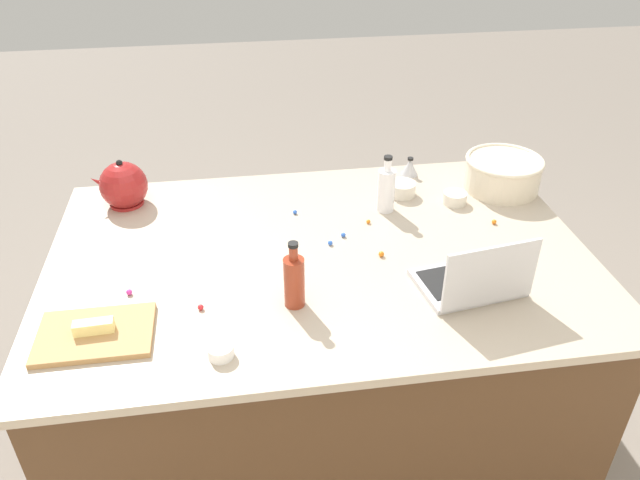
{
  "coord_description": "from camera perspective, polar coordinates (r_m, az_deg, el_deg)",
  "views": [
    {
      "loc": [
        0.26,
        1.72,
        2.08
      ],
      "look_at": [
        0.0,
        0.0,
        0.95
      ],
      "focal_mm": 34.6,
      "sensor_mm": 36.0,
      "label": 1
    }
  ],
  "objects": [
    {
      "name": "ground_plane",
      "position": [
        2.71,
        0.0,
        -17.1
      ],
      "size": [
        12.0,
        12.0,
        0.0
      ],
      "primitive_type": "plane",
      "color": "slate"
    },
    {
      "name": "ramekin_small",
      "position": [
        2.45,
        7.59,
        4.71
      ],
      "size": [
        0.11,
        0.11,
        0.05
      ],
      "primitive_type": "cylinder",
      "color": "beige",
      "rests_on": "island_counter"
    },
    {
      "name": "candy_0",
      "position": [
        2.34,
        15.8,
        1.63
      ],
      "size": [
        0.02,
        0.02,
        0.02
      ],
      "primitive_type": "sphere",
      "color": "orange",
      "rests_on": "island_counter"
    },
    {
      "name": "cutting_board",
      "position": [
        1.87,
        -20.07,
        -8.17
      ],
      "size": [
        0.32,
        0.22,
        0.02
      ],
      "primitive_type": "cube",
      "color": "#AD7F4C",
      "rests_on": "island_counter"
    },
    {
      "name": "candy_2",
      "position": [
        2.13,
        0.95,
        -0.27
      ],
      "size": [
        0.02,
        0.02,
        0.02
      ],
      "primitive_type": "sphere",
      "color": "blue",
      "rests_on": "island_counter"
    },
    {
      "name": "butter_stick_left",
      "position": [
        1.85,
        -20.21,
        -7.53
      ],
      "size": [
        0.11,
        0.04,
        0.04
      ],
      "primitive_type": "cube",
      "rotation": [
        0.0,
        0.0,
        0.05
      ],
      "color": "#F4E58C",
      "rests_on": "cutting_board"
    },
    {
      "name": "bottle_soy",
      "position": [
        1.82,
        -2.41,
        -3.76
      ],
      "size": [
        0.06,
        0.06,
        0.22
      ],
      "color": "maroon",
      "rests_on": "island_counter"
    },
    {
      "name": "bottle_vinegar",
      "position": [
        2.31,
        6.14,
        4.72
      ],
      "size": [
        0.07,
        0.07,
        0.22
      ],
      "color": "white",
      "rests_on": "island_counter"
    },
    {
      "name": "candy_4",
      "position": [
        2.18,
        2.17,
        0.48
      ],
      "size": [
        0.02,
        0.02,
        0.02
      ],
      "primitive_type": "sphere",
      "color": "blue",
      "rests_on": "island_counter"
    },
    {
      "name": "candy_3",
      "position": [
        2.31,
        -2.33,
        2.6
      ],
      "size": [
        0.02,
        0.02,
        0.02
      ],
      "primitive_type": "sphere",
      "color": "blue",
      "rests_on": "island_counter"
    },
    {
      "name": "candy_1",
      "position": [
        1.88,
        -10.98,
        -6.13
      ],
      "size": [
        0.02,
        0.02,
        0.02
      ],
      "primitive_type": "sphere",
      "color": "red",
      "rests_on": "island_counter"
    },
    {
      "name": "candy_7",
      "position": [
        2.26,
        4.5,
        1.71
      ],
      "size": [
        0.02,
        0.02,
        0.02
      ],
      "primitive_type": "sphere",
      "color": "orange",
      "rests_on": "island_counter"
    },
    {
      "name": "kettle",
      "position": [
        2.46,
        -17.73,
        4.8
      ],
      "size": [
        0.21,
        0.18,
        0.2
      ],
      "color": "maroon",
      "rests_on": "island_counter"
    },
    {
      "name": "kitchen_timer",
      "position": [
        2.61,
        8.31,
        6.72
      ],
      "size": [
        0.07,
        0.07,
        0.08
      ],
      "color": "#B2B2B7",
      "rests_on": "island_counter"
    },
    {
      "name": "candy_6",
      "position": [
        2.08,
        5.7,
        -1.3
      ],
      "size": [
        0.02,
        0.02,
        0.02
      ],
      "primitive_type": "sphere",
      "color": "orange",
      "rests_on": "island_counter"
    },
    {
      "name": "mixing_bowl_large",
      "position": [
        2.57,
        16.55,
        5.98
      ],
      "size": [
        0.31,
        0.31,
        0.13
      ],
      "color": "beige",
      "rests_on": "island_counter"
    },
    {
      "name": "ramekin_medium",
      "position": [
        1.72,
        -9.17,
        -10.12
      ],
      "size": [
        0.07,
        0.07,
        0.04
      ],
      "primitive_type": "cylinder",
      "color": "white",
      "rests_on": "island_counter"
    },
    {
      "name": "laptop",
      "position": [
        1.95,
        14.08,
        -3.6
      ],
      "size": [
        0.34,
        0.27,
        0.22
      ],
      "color": "#B7B7BC",
      "rests_on": "island_counter"
    },
    {
      "name": "island_counter",
      "position": [
        2.38,
        0.0,
        -10.12
      ],
      "size": [
        1.83,
        1.21,
        0.9
      ],
      "color": "#4C331E",
      "rests_on": "ground"
    },
    {
      "name": "candy_8",
      "position": [
        1.99,
        -17.24,
        -4.63
      ],
      "size": [
        0.02,
        0.02,
        0.02
      ],
      "primitive_type": "sphere",
      "color": "#CC3399",
      "rests_on": "island_counter"
    },
    {
      "name": "ramekin_wide",
      "position": [
        2.43,
        12.36,
        3.82
      ],
      "size": [
        0.09,
        0.09,
        0.05
      ],
      "primitive_type": "cylinder",
      "color": "beige",
      "rests_on": "island_counter"
    }
  ]
}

